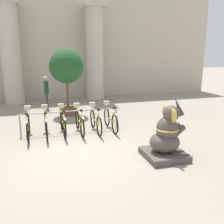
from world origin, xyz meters
The scene contains 14 objects.
ground_plane centered at (0.00, 0.00, 0.00)m, with size 60.00×60.00×0.00m, color gray.
building_facade centered at (0.00, 8.60, 3.00)m, with size 20.00×0.20×6.00m.
column_left centered at (-2.19, 7.60, 2.62)m, with size 1.22×1.22×5.16m.
column_right centered at (2.19, 7.60, 2.62)m, with size 1.22×1.22×5.16m.
bike_rack centered at (0.03, 1.95, 0.60)m, with size 3.38×0.05×0.77m.
bicycle_0 centered at (-1.36, 1.83, 0.41)m, with size 0.48×1.72×1.02m.
bicycle_1 centered at (-0.80, 1.83, 0.41)m, with size 0.48×1.72×1.02m.
bicycle_2 centered at (-0.25, 1.85, 0.41)m, with size 0.48×1.72×1.02m.
bicycle_3 centered at (0.31, 1.82, 0.41)m, with size 0.48×1.72×1.02m.
bicycle_4 centered at (0.87, 1.80, 0.41)m, with size 0.48×1.72×1.02m.
bicycle_5 centered at (1.42, 1.87, 0.41)m, with size 0.48×1.72×1.02m.
elephant_statue centered at (2.14, -0.87, 0.55)m, with size 1.04×1.04×1.64m.
person_pedestrian centered at (-0.61, 5.65, 0.95)m, with size 0.21×0.47×1.60m.
potted_tree centered at (0.24, 4.50, 1.99)m, with size 1.46×1.46×2.83m.
Camera 1 is at (-0.96, -6.34, 2.75)m, focal length 40.00 mm.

